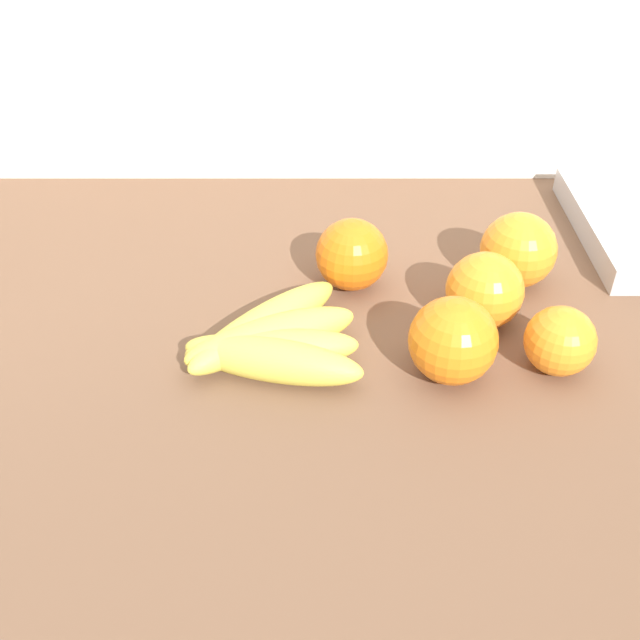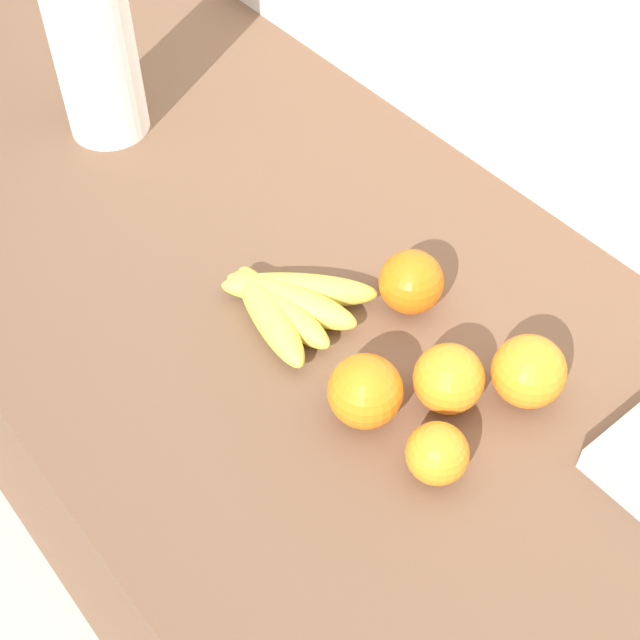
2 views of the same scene
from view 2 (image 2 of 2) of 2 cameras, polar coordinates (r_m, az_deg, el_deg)
The scene contains 10 objects.
ground_plane at distance 1.81m, azimuth 0.30°, elevation -18.96°, with size 6.00×6.00×0.00m, color beige.
counter at distance 1.41m, azimuth 0.37°, elevation -12.23°, with size 1.98×0.71×0.89m, color brown.
wall_back at distance 1.41m, azimuth 12.50°, elevation 0.82°, with size 2.38×0.06×1.30m, color silver.
banana_bunch at distance 1.04m, azimuth -2.24°, elevation 1.10°, with size 0.18×0.17×0.04m.
orange_right at distance 0.93m, azimuth 2.93°, elevation -4.60°, with size 0.08×0.08×0.08m, color orange.
orange_front at distance 0.97m, azimuth 13.28°, elevation -3.24°, with size 0.08×0.08×0.08m, color orange.
orange_back_right at distance 0.95m, azimuth 8.28°, elevation -3.76°, with size 0.08×0.08×0.08m, color orange.
orange_back_left at distance 0.91m, azimuth 7.55°, elevation -8.51°, with size 0.07×0.07×0.07m, color orange.
orange_far_right at distance 1.04m, azimuth 5.89°, elevation 2.45°, with size 0.08×0.08×0.08m, color orange.
paper_towel_roll at distance 1.27m, azimuth -14.49°, elevation 17.26°, with size 0.11×0.11×0.33m.
Camera 2 is at (0.51, -0.43, 1.68)m, focal length 49.74 mm.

